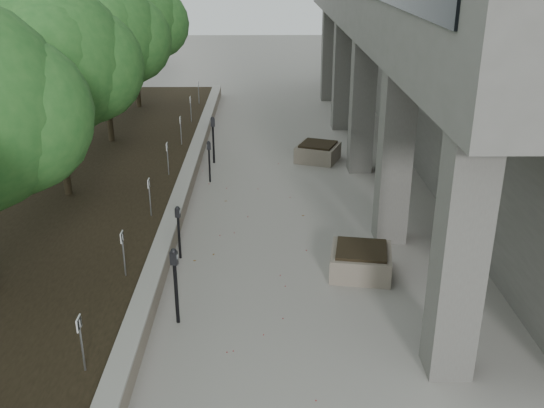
{
  "coord_description": "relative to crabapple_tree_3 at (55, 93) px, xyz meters",
  "views": [
    {
      "loc": [
        0.44,
        -7.32,
        6.38
      ],
      "look_at": [
        0.59,
        5.14,
        1.25
      ],
      "focal_mm": 40.58,
      "sensor_mm": 36.0,
      "label": 1
    }
  ],
  "objects": [
    {
      "name": "berry_scatter",
      "position": [
        4.7,
        -3.0,
        -3.11
      ],
      "size": [
        3.3,
        14.1,
        0.02
      ],
      "primitive_type": null,
      "color": "#970B0D",
      "rests_on": "ground"
    },
    {
      "name": "parking_sign_6",
      "position": [
        2.45,
        4.5,
        -2.24
      ],
      "size": [
        0.04,
        0.22,
        0.96
      ],
      "primitive_type": null,
      "color": "black",
      "rests_on": "planting_bed"
    },
    {
      "name": "parking_sign_2",
      "position": [
        2.45,
        -7.5,
        -2.24
      ],
      "size": [
        0.04,
        0.22,
        0.96
      ],
      "primitive_type": null,
      "color": "black",
      "rests_on": "planting_bed"
    },
    {
      "name": "parking_sign_8",
      "position": [
        2.45,
        10.5,
        -2.24
      ],
      "size": [
        0.04,
        0.22,
        0.96
      ],
      "primitive_type": null,
      "color": "black",
      "rests_on": "planting_bed"
    },
    {
      "name": "parking_sign_5",
      "position": [
        2.45,
        1.5,
        -2.24
      ],
      "size": [
        0.04,
        0.22,
        0.96
      ],
      "primitive_type": null,
      "color": "black",
      "rests_on": "planting_bed"
    },
    {
      "name": "parking_sign_4",
      "position": [
        2.45,
        -1.5,
        -2.24
      ],
      "size": [
        0.04,
        0.22,
        0.96
      ],
      "primitive_type": null,
      "color": "black",
      "rests_on": "planting_bed"
    },
    {
      "name": "parking_meter_4",
      "position": [
        3.6,
        1.95,
        -2.48
      ],
      "size": [
        0.15,
        0.12,
        1.27
      ],
      "primitive_type": null,
      "rotation": [
        0.0,
        0.0,
        0.28
      ],
      "color": "black",
      "rests_on": "ground"
    },
    {
      "name": "crabapple_tree_3",
      "position": [
        0.0,
        0.0,
        0.0
      ],
      "size": [
        4.6,
        4.0,
        5.44
      ],
      "primitive_type": null,
      "color": "#255D23",
      "rests_on": "planting_bed"
    },
    {
      "name": "parking_meter_5",
      "position": [
        3.58,
        3.76,
        -2.35
      ],
      "size": [
        0.17,
        0.14,
        1.54
      ],
      "primitive_type": null,
      "rotation": [
        0.0,
        0.0,
        0.21
      ],
      "color": "black",
      "rests_on": "ground"
    },
    {
      "name": "retaining_wall",
      "position": [
        2.97,
        1.0,
        -2.87
      ],
      "size": [
        0.39,
        26.0,
        0.5
      ],
      "primitive_type": null,
      "color": "gray",
      "rests_on": "ground"
    },
    {
      "name": "crabapple_tree_5",
      "position": [
        0.0,
        10.0,
        0.0
      ],
      "size": [
        4.6,
        4.0,
        5.44
      ],
      "primitive_type": null,
      "color": "#255D23",
      "rests_on": "planting_bed"
    },
    {
      "name": "planter_back",
      "position": [
        6.98,
        3.97,
        -2.83
      ],
      "size": [
        1.63,
        1.63,
        0.59
      ],
      "primitive_type": null,
      "rotation": [
        0.0,
        0.0,
        -0.38
      ],
      "color": "gray",
      "rests_on": "ground"
    },
    {
      "name": "parking_meter_3",
      "position": [
        3.33,
        -2.98,
        -2.49
      ],
      "size": [
        0.14,
        0.11,
        1.26
      ],
      "primitive_type": null,
      "rotation": [
        0.0,
        0.0,
        -0.22
      ],
      "color": "black",
      "rests_on": "ground"
    },
    {
      "name": "crabapple_tree_4",
      "position": [
        0.0,
        5.0,
        0.0
      ],
      "size": [
        4.6,
        4.0,
        5.44
      ],
      "primitive_type": null,
      "color": "#255D23",
      "rests_on": "planting_bed"
    },
    {
      "name": "planting_bed",
      "position": [
        -0.7,
        1.0,
        -2.92
      ],
      "size": [
        7.0,
        26.0,
        0.4
      ],
      "primitive_type": "cube",
      "color": "black",
      "rests_on": "ground"
    },
    {
      "name": "parking_sign_3",
      "position": [
        2.45,
        -4.5,
        -2.24
      ],
      "size": [
        0.04,
        0.22,
        0.96
      ],
      "primitive_type": null,
      "color": "black",
      "rests_on": "planting_bed"
    },
    {
      "name": "planter_front",
      "position": [
        7.27,
        -3.72,
        -2.83
      ],
      "size": [
        1.45,
        1.45,
        0.59
      ],
      "primitive_type": null,
      "rotation": [
        0.0,
        0.0,
        -0.17
      ],
      "color": "gray",
      "rests_on": "ground"
    },
    {
      "name": "parking_sign_7",
      "position": [
        2.45,
        7.5,
        -2.24
      ],
      "size": [
        0.04,
        0.22,
        0.96
      ],
      "primitive_type": null,
      "color": "black",
      "rests_on": "planting_bed"
    },
    {
      "name": "parking_meter_2",
      "position": [
        3.61,
        -5.57,
        -2.36
      ],
      "size": [
        0.17,
        0.13,
        1.53
      ],
      "primitive_type": null,
      "rotation": [
        0.0,
        0.0,
        -0.18
      ],
      "color": "black",
      "rests_on": "ground"
    }
  ]
}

